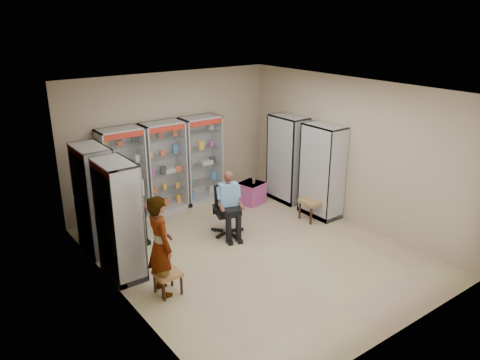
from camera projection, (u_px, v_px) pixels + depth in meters
floor at (253, 252)px, 8.65m from camera, size 6.00×6.00×0.00m
room_shell at (254, 150)px, 7.98m from camera, size 5.02×6.02×3.01m
cabinet_back_left at (123, 176)px, 9.65m from camera, size 0.90×0.50×2.00m
cabinet_back_mid at (164, 167)px, 10.18m from camera, size 0.90×0.50×2.00m
cabinet_back_right at (201, 160)px, 10.71m from camera, size 0.90×0.50×2.00m
cabinet_right_far at (287, 159)px, 10.77m from camera, size 0.90×0.50×2.00m
cabinet_right_near at (322, 171)px, 9.93m from camera, size 0.90×0.50×2.00m
cabinet_left_far at (95, 200)px, 8.43m from camera, size 0.90×0.50×2.00m
cabinet_left_near at (119, 220)px, 7.59m from camera, size 0.90×0.50×2.00m
wooden_chair at (128, 214)px, 9.14m from camera, size 0.42×0.42×0.94m
seated_customer at (129, 205)px, 9.03m from camera, size 0.44×0.60×1.34m
office_chair at (227, 211)px, 9.23m from camera, size 0.68×0.68×0.98m
seated_shopkeeper at (228, 205)px, 9.15m from camera, size 0.57×0.67×1.25m
pink_trunk at (251, 193)px, 10.81m from camera, size 0.62×0.60×0.49m
tea_glass at (254, 181)px, 10.69m from camera, size 0.07×0.07×0.10m
woven_stool_a at (312, 210)px, 9.95m from camera, size 0.46×0.46×0.44m
woven_stool_b at (168, 283)px, 7.33m from camera, size 0.39×0.39×0.38m
standing_man at (160, 246)px, 7.15m from camera, size 0.45×0.63×1.64m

